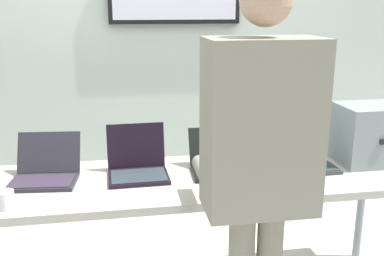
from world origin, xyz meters
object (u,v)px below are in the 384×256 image
at_px(coffee_mug, 6,200).
at_px(workbench, 173,187).
at_px(laptop_station_1, 46,170).
at_px(laptop_station_2, 137,164).
at_px(laptop_station_3, 220,162).
at_px(laptop_station_4, 296,155).
at_px(equipment_box, 368,134).
at_px(person, 259,156).

bearing_deg(coffee_mug, workbench, 17.39).
height_order(laptop_station_1, laptop_station_2, laptop_station_2).
bearing_deg(laptop_station_2, laptop_station_3, -2.12).
xyz_separation_m(laptop_station_2, laptop_station_4, (0.92, 0.01, -0.00)).
bearing_deg(equipment_box, coffee_mug, -171.02).
bearing_deg(coffee_mug, laptop_station_3, 16.02).
height_order(workbench, laptop_station_2, laptop_station_2).
relative_size(laptop_station_3, coffee_mug, 3.87).
distance_m(laptop_station_3, laptop_station_4, 0.46).
xyz_separation_m(workbench, laptop_station_3, (0.27, 0.06, 0.10)).
distance_m(equipment_box, laptop_station_3, 0.89).
xyz_separation_m(equipment_box, laptop_station_1, (-1.83, 0.03, -0.12)).
bearing_deg(laptop_station_4, equipment_box, -3.52).
distance_m(laptop_station_1, laptop_station_3, 0.94).
height_order(equipment_box, laptop_station_4, equipment_box).
bearing_deg(laptop_station_2, laptop_station_1, 178.72).
bearing_deg(laptop_station_3, laptop_station_4, 3.51).
bearing_deg(laptop_station_1, workbench, -7.18).
bearing_deg(laptop_station_1, person, -36.97).
distance_m(equipment_box, laptop_station_1, 1.83).
distance_m(workbench, laptop_station_3, 0.30).
bearing_deg(coffee_mug, equipment_box, 8.98).
height_order(equipment_box, laptop_station_3, equipment_box).
distance_m(laptop_station_2, coffee_mug, 0.69).
height_order(laptop_station_4, coffee_mug, laptop_station_4).
bearing_deg(person, laptop_station_1, 143.03).
height_order(laptop_station_3, laptop_station_4, laptop_station_4).
xyz_separation_m(workbench, laptop_station_1, (-0.67, 0.08, 0.11)).
xyz_separation_m(equipment_box, person, (-0.89, -0.68, 0.15)).
distance_m(laptop_station_4, person, 0.88).
bearing_deg(laptop_station_2, equipment_box, -0.63).
relative_size(laptop_station_3, person, 0.19).
bearing_deg(laptop_station_4, laptop_station_2, -179.29).
bearing_deg(laptop_station_2, workbench, -21.56).
xyz_separation_m(workbench, person, (0.27, -0.62, 0.37)).
height_order(equipment_box, laptop_station_2, equipment_box).
distance_m(laptop_station_4, coffee_mug, 1.57).
bearing_deg(laptop_station_4, laptop_station_1, -179.98).
bearing_deg(laptop_station_2, coffee_mug, -152.10).
bearing_deg(coffee_mug, person, -19.24).
relative_size(laptop_station_3, laptop_station_4, 0.86).
distance_m(laptop_station_1, person, 1.20).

